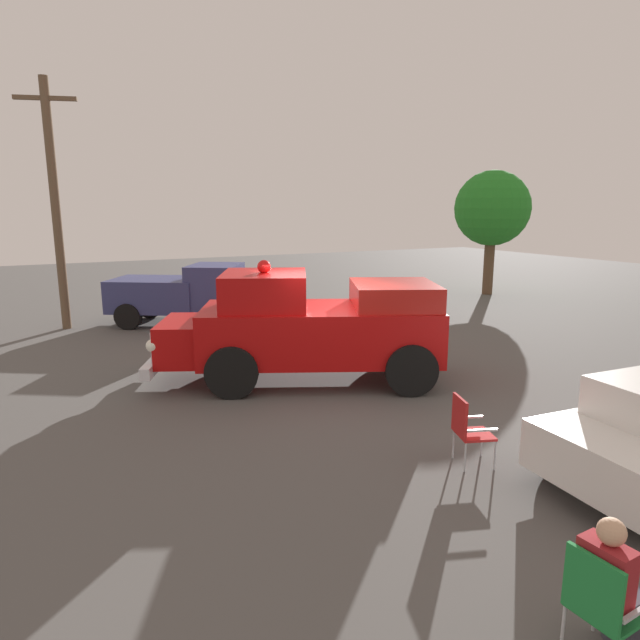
% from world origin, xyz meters
% --- Properties ---
extents(ground_plane, '(60.00, 60.00, 0.00)m').
position_xyz_m(ground_plane, '(0.00, 0.00, 0.00)').
color(ground_plane, '#514F4C').
extents(vintage_fire_truck, '(4.47, 6.31, 2.59)m').
position_xyz_m(vintage_fire_truck, '(0.31, 0.33, 1.20)').
color(vintage_fire_truck, black).
rests_on(vintage_fire_truck, ground).
extents(parked_pickup, '(4.04, 5.03, 1.90)m').
position_xyz_m(parked_pickup, '(7.22, 1.22, 0.99)').
color(parked_pickup, black).
rests_on(parked_pickup, ground).
extents(lawn_chair_near_truck, '(0.54, 0.53, 1.02)m').
position_xyz_m(lawn_chair_near_truck, '(-7.40, 1.49, 0.59)').
color(lawn_chair_near_truck, '#B7BABF').
rests_on(lawn_chair_near_truck, ground).
extents(lawn_chair_spare, '(0.63, 0.63, 1.02)m').
position_xyz_m(lawn_chair_spare, '(-4.21, 0.01, 0.59)').
color(lawn_chair_spare, '#B7BABF').
rests_on(lawn_chair_spare, ground).
extents(spectator_seated, '(0.41, 0.56, 1.29)m').
position_xyz_m(spectator_seated, '(-7.39, 1.36, 0.70)').
color(spectator_seated, '#383842').
rests_on(spectator_seated, ground).
extents(oak_tree_left, '(3.11, 3.11, 5.16)m').
position_xyz_m(oak_tree_left, '(7.60, -11.66, 3.58)').
color(oak_tree_left, brown).
rests_on(oak_tree_left, ground).
extents(utility_pole, '(0.61, 1.66, 7.27)m').
position_xyz_m(utility_pole, '(8.31, 4.74, 3.78)').
color(utility_pole, brown).
rests_on(utility_pole, ground).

